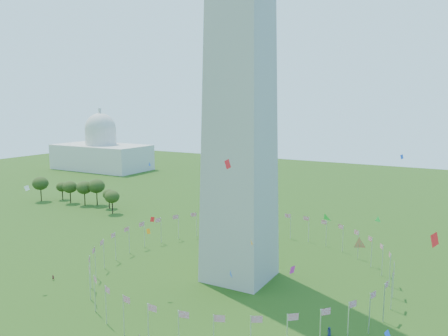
# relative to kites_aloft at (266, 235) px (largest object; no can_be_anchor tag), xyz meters

# --- Properties ---
(flag_ring) EXTENTS (80.24, 80.24, 9.00)m
(flag_ring) POSITION_rel_kites_aloft_xyz_m (-18.15, 23.65, -16.73)
(flag_ring) COLOR silver
(flag_ring) RESTS_ON ground
(capitol_building) EXTENTS (70.00, 35.00, 46.00)m
(capitol_building) POSITION_rel_kites_aloft_xyz_m (-198.15, 153.65, 1.77)
(capitol_building) COLOR beige
(capitol_building) RESTS_ON ground
(kites_aloft) EXTENTS (119.34, 63.81, 30.88)m
(kites_aloft) POSITION_rel_kites_aloft_xyz_m (0.00, 0.00, 0.00)
(kites_aloft) COLOR green
(kites_aloft) RESTS_ON ground
(tree_line_west) EXTENTS (55.52, 16.01, 12.34)m
(tree_line_west) POSITION_rel_kites_aloft_xyz_m (-124.73, 64.43, -15.70)
(tree_line_west) COLOR #354C19
(tree_line_west) RESTS_ON ground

